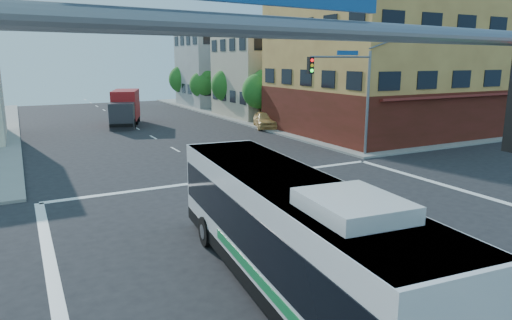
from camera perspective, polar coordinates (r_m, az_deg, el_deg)
ground at (r=17.41m, az=9.63°, el=-9.44°), size 120.00×120.00×0.00m
sidewalk_ne at (r=65.88m, az=15.69°, el=6.43°), size 50.00×50.00×0.15m
corner_building_ne at (r=43.26m, az=16.48°, el=11.21°), size 18.10×15.44×14.00m
building_east_near at (r=53.98m, az=2.38°, el=10.37°), size 12.06×10.06×9.00m
building_east_far at (r=66.46m, az=-3.76°, el=11.17°), size 12.06×10.06×10.00m
signal_mast_ne at (r=30.17m, az=11.64°, el=9.42°), size 7.91×1.13×8.07m
street_tree_a at (r=46.27m, az=0.63°, el=8.91°), size 3.60×3.60×5.53m
street_tree_b at (r=53.44m, az=-3.48°, el=9.53°), size 3.80×3.80×5.79m
street_tree_c at (r=60.83m, az=-6.61°, el=9.55°), size 3.40×3.40×5.29m
street_tree_d at (r=68.33m, az=-9.07°, el=10.14°), size 4.00×4.00×6.03m
transit_bus at (r=12.83m, az=3.98°, el=-8.87°), size 3.74×12.47×3.64m
box_truck at (r=47.46m, az=-16.04°, el=6.19°), size 4.45×7.94×3.44m
parked_car at (r=43.84m, az=1.15°, el=5.06°), size 3.39×5.11×1.62m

